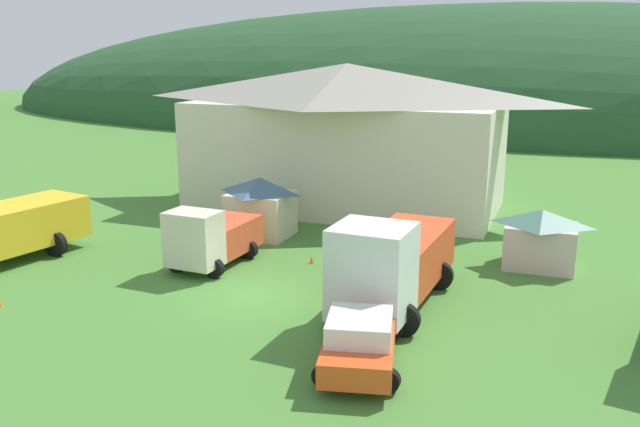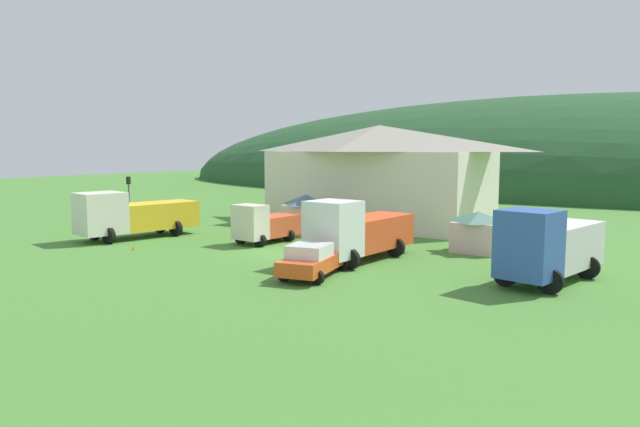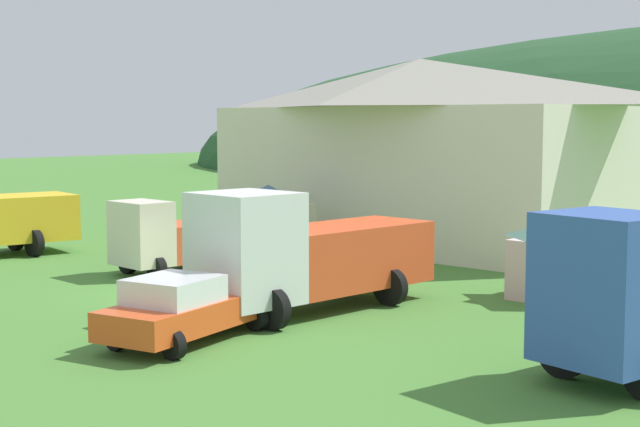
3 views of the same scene
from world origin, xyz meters
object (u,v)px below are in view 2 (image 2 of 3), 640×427
traffic_light_west (129,199)px  traffic_cone_near_pickup (134,250)px  service_pickup_orange (313,260)px  heavy_rig_striped (131,214)px  depot_building (379,174)px  light_truck_cream (263,224)px  box_truck_blue (548,245)px  heavy_rig_white (356,231)px  traffic_cone_mid_row (326,245)px  play_shed_cream (306,214)px  play_shed_pink (478,231)px

traffic_light_west → traffic_cone_near_pickup: 8.14m
service_pickup_orange → heavy_rig_striped: bearing=-111.2°
traffic_cone_near_pickup → depot_building: bearing=71.2°
light_truck_cream → service_pickup_orange: (8.51, -6.25, -0.44)m
box_truck_blue → service_pickup_orange: (-9.77, -5.09, -0.96)m
service_pickup_orange → light_truck_cream: bearing=-139.2°
heavy_rig_white → traffic_cone_near_pickup: (-13.01, -4.86, -1.71)m
heavy_rig_white → traffic_cone_mid_row: size_ratio=11.94×
depot_building → traffic_cone_mid_row: depot_building is taller
heavy_rig_striped → service_pickup_orange: heavy_rig_striped is taller
depot_building → heavy_rig_white: (6.50, -14.21, -2.45)m
play_shed_cream → light_truck_cream: 4.96m
depot_building → traffic_light_west: (-12.78, -14.56, -1.60)m
box_truck_blue → service_pickup_orange: bearing=-52.2°
light_truck_cream → traffic_cone_near_pickup: size_ratio=7.32×
heavy_rig_striped → traffic_light_west: bearing=-113.8°
play_shed_pink → heavy_rig_striped: heavy_rig_striped is taller
light_truck_cream → heavy_rig_striped: bearing=-63.9°
heavy_rig_white → service_pickup_orange: bearing=6.5°
play_shed_pink → heavy_rig_striped: size_ratio=0.35×
play_shed_cream → traffic_cone_near_pickup: 12.60m
light_truck_cream → traffic_cone_near_pickup: light_truck_cream is taller
play_shed_cream → service_pickup_orange: play_shed_cream is taller
light_truck_cream → heavy_rig_white: size_ratio=0.61×
play_shed_cream → play_shed_pink: (12.94, -0.20, -0.21)m
light_truck_cream → heavy_rig_white: 8.45m
heavy_rig_white → box_truck_blue: box_truck_blue is taller
play_shed_cream → traffic_cone_mid_row: 5.19m
depot_building → light_truck_cream: depot_building is taller
play_shed_pink → box_truck_blue: (5.42, -5.91, 0.51)m
play_shed_cream → service_pickup_orange: (8.60, -11.20, -0.66)m
play_shed_cream → box_truck_blue: (18.36, -6.11, 0.30)m
heavy_rig_striped → box_truck_blue: 27.15m
traffic_cone_near_pickup → heavy_rig_striped: bearing=143.7°
heavy_rig_striped → traffic_cone_near_pickup: bearing=64.5°
service_pickup_orange → heavy_rig_white: bearing=170.6°
play_shed_cream → light_truck_cream: bearing=-89.0°
traffic_cone_mid_row → box_truck_blue: bearing=-11.7°
traffic_cone_near_pickup → traffic_light_west: bearing=144.2°
traffic_cone_near_pickup → traffic_cone_mid_row: 12.06m
play_shed_cream → traffic_light_west: traffic_light_west is taller
box_truck_blue → heavy_rig_white: bearing=-76.1°
service_pickup_orange → traffic_cone_mid_row: bearing=-162.7°
play_shed_pink → service_pickup_orange: (-4.35, -11.00, -0.45)m
service_pickup_orange → traffic_cone_near_pickup: service_pickup_orange is taller
depot_building → traffic_cone_near_pickup: size_ratio=28.45×
play_shed_pink → traffic_cone_near_pickup: (-17.62, -11.40, -1.27)m
play_shed_cream → heavy_rig_white: size_ratio=0.40×
service_pickup_orange → traffic_cone_mid_row: service_pickup_orange is taller
play_shed_cream → traffic_cone_mid_row: bearing=-38.7°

